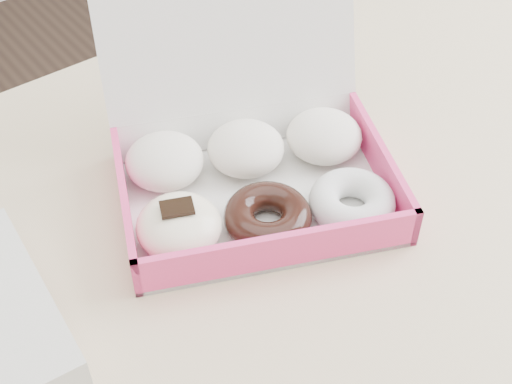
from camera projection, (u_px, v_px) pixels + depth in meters
table at (301, 264)px, 0.80m from camera, size 1.20×0.80×0.75m
donut_box at (250, 165)px, 0.76m from camera, size 0.37×0.36×0.20m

